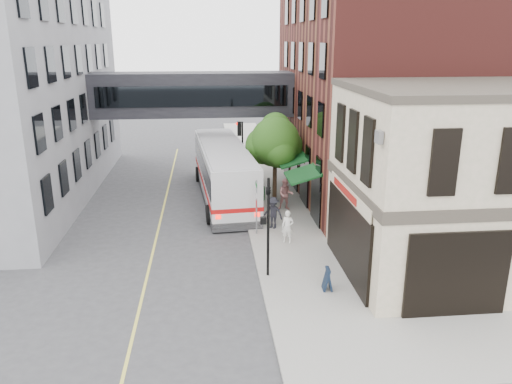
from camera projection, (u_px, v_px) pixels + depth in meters
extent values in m
plane|color=#38383A|center=(264.00, 301.00, 20.38)|extent=(120.00, 120.00, 0.00)
cube|color=gray|center=(270.00, 195.00, 33.86)|extent=(4.00, 60.00, 0.15)
cube|color=tan|center=(462.00, 185.00, 21.94)|extent=(10.00, 8.00, 8.15)
cube|color=#38332B|center=(462.00, 184.00, 21.92)|extent=(10.12, 8.12, 0.50)
cube|color=#38332B|center=(474.00, 88.00, 20.70)|extent=(10.12, 8.12, 0.30)
cube|color=black|center=(347.00, 237.00, 22.11)|extent=(0.14, 6.40, 3.40)
cube|color=black|center=(346.00, 237.00, 22.11)|extent=(0.04, 5.90, 3.00)
cube|color=maroon|center=(345.00, 191.00, 22.10)|extent=(0.03, 3.60, 0.32)
cube|color=#551E1A|center=(386.00, 89.00, 33.54)|extent=(12.00, 18.00, 14.00)
cube|color=#0C3415|center=(288.00, 154.00, 32.87)|extent=(1.80, 13.00, 0.40)
cube|color=black|center=(193.00, 94.00, 35.30)|extent=(14.00, 3.00, 3.00)
cube|color=black|center=(193.00, 97.00, 33.83)|extent=(13.00, 0.08, 1.40)
cube|color=black|center=(194.00, 92.00, 36.77)|extent=(13.00, 0.08, 1.40)
cylinder|color=black|center=(268.00, 228.00, 21.61)|extent=(0.12, 0.12, 4.50)
cube|color=black|center=(263.00, 220.00, 21.49)|extent=(0.25, 0.22, 0.30)
imported|color=black|center=(268.00, 187.00, 21.07)|extent=(0.20, 0.16, 1.00)
cylinder|color=black|center=(243.00, 153.00, 35.88)|extent=(0.12, 0.12, 4.50)
cube|color=black|center=(239.00, 148.00, 35.75)|extent=(0.25, 0.22, 0.30)
cube|color=black|center=(239.00, 129.00, 35.34)|extent=(0.28, 0.28, 1.00)
sphere|color=#FF0C05|center=(237.00, 124.00, 35.22)|extent=(0.18, 0.18, 0.18)
cylinder|color=gray|center=(257.00, 207.00, 26.59)|extent=(0.08, 0.08, 3.00)
cube|color=white|center=(256.00, 195.00, 26.38)|extent=(0.03, 0.75, 0.22)
cube|color=#0C591E|center=(256.00, 185.00, 26.22)|extent=(0.03, 0.70, 0.18)
cube|color=#B20C0C|center=(256.00, 204.00, 26.53)|extent=(0.03, 0.30, 0.40)
cylinder|color=#382619|center=(275.00, 178.00, 32.50)|extent=(0.28, 0.28, 2.80)
sphere|color=#1F4913|center=(275.00, 142.00, 31.79)|extent=(3.20, 3.20, 3.20)
sphere|color=#1F4913|center=(286.00, 146.00, 32.46)|extent=(2.20, 2.20, 2.20)
sphere|color=#1F4913|center=(264.00, 146.00, 32.10)|extent=(2.40, 2.40, 2.40)
sphere|color=#1F4913|center=(276.00, 128.00, 32.14)|extent=(2.00, 2.00, 2.00)
cube|color=#D8CC4C|center=(160.00, 220.00, 29.41)|extent=(0.12, 40.00, 0.01)
cube|color=silver|center=(224.00, 171.00, 33.04)|extent=(3.86, 13.20, 3.28)
cube|color=black|center=(223.00, 163.00, 32.87)|extent=(3.91, 12.98, 1.19)
cube|color=#B20C0C|center=(224.00, 179.00, 33.20)|extent=(3.93, 13.23, 0.25)
cylinder|color=black|center=(209.00, 214.00, 28.71)|extent=(0.43, 1.16, 1.13)
cylinder|color=black|center=(258.00, 212.00, 29.19)|extent=(0.43, 1.16, 1.13)
cylinder|color=black|center=(198.00, 174.00, 37.23)|extent=(0.43, 1.16, 1.13)
cylinder|color=black|center=(236.00, 173.00, 37.71)|extent=(0.43, 1.16, 1.13)
imported|color=white|center=(288.00, 227.00, 25.61)|extent=(0.72, 0.60, 1.70)
imported|color=tan|center=(286.00, 194.00, 30.55)|extent=(1.02, 0.83, 1.94)
imported|color=black|center=(273.00, 213.00, 27.55)|extent=(1.34, 1.18, 1.79)
cube|color=#124F1D|center=(261.00, 194.00, 32.49)|extent=(0.54, 0.50, 0.89)
cube|color=black|center=(327.00, 279.00, 20.84)|extent=(0.38, 0.57, 0.98)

